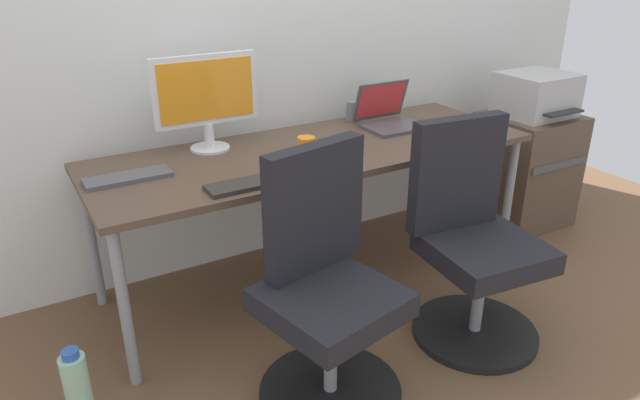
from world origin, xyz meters
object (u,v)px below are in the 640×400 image
Objects in this scene: office_chair_right at (473,244)px; open_laptop at (389,116)px; water_bottle_on_floor at (78,388)px; office_chair_left at (325,291)px; side_cabinet at (525,169)px; desktop_monitor at (206,96)px; coffee_mug at (306,147)px; printer at (536,95)px.

office_chair_right reaches higher than open_laptop.
water_bottle_on_floor is at bearing 170.17° from office_chair_right.
office_chair_left is at bearing -17.82° from water_bottle_on_floor.
side_cabinet is 1.39× the size of desktop_monitor.
coffee_mug is at bearing 16.77° from water_bottle_on_floor.
office_chair_left is 1.00× the size of office_chair_right.
printer is (1.79, 0.66, 0.37)m from office_chair_left.
office_chair_left reaches higher than open_laptop.
coffee_mug is at bearing 127.00° from office_chair_right.
side_cabinet is 1.58m from coffee_mug.
office_chair_right is at bearing -49.47° from desktop_monitor.
printer is at bearing 20.32° from office_chair_left.
office_chair_right is 3.03× the size of water_bottle_on_floor.
side_cabinet is at bearing -9.03° from open_laptop.
office_chair_left is 1.41× the size of side_cabinet.
side_cabinet is 2.16× the size of open_laptop.
water_bottle_on_floor is 1.00× the size of open_laptop.
desktop_monitor is at bearing 39.95° from water_bottle_on_floor.
office_chair_right is 1.96× the size of desktop_monitor.
printer is 1.88m from desktop_monitor.
office_chair_left reaches higher than water_bottle_on_floor.
office_chair_left is 1.94m from printer.
open_laptop is (-0.92, 0.15, -0.03)m from printer.
office_chair_right is at bearing 0.08° from office_chair_left.
water_bottle_on_floor is 0.65× the size of desktop_monitor.
printer is 1.29× the size of water_bottle_on_floor.
printer reaches higher than side_cabinet.
open_laptop is at bearing 18.55° from coffee_mug.
water_bottle_on_floor is at bearing -140.05° from desktop_monitor.
open_laptop reaches higher than coffee_mug.
office_chair_left is 2.35× the size of printer.
desktop_monitor reaches higher than water_bottle_on_floor.
printer is at bearing -9.09° from open_laptop.
desktop_monitor is at bearing 172.02° from side_cabinet.
office_chair_left is 3.03× the size of open_laptop.
open_laptop reaches higher than water_bottle_on_floor.
office_chair_right is at bearing -148.24° from side_cabinet.
open_laptop is at bearing 170.91° from printer.
water_bottle_on_floor is at bearing 162.18° from office_chair_left.
coffee_mug is (0.26, 0.61, 0.33)m from office_chair_left.
side_cabinet is (1.07, 0.66, -0.09)m from office_chair_right.
side_cabinet is at bearing 31.76° from office_chair_right.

